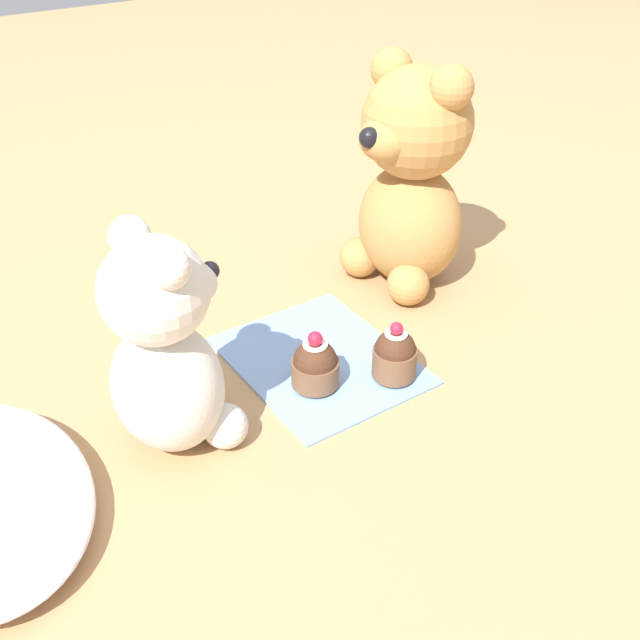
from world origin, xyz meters
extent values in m
plane|color=tan|center=(0.00, 0.00, 0.00)|extent=(4.00, 4.00, 0.00)
cube|color=#7A9ED1|center=(0.00, 0.00, 0.00)|extent=(0.22, 0.18, 0.01)
ellipsoid|color=silver|center=(-0.02, 0.19, 0.07)|extent=(0.12, 0.11, 0.13)
sphere|color=silver|center=(-0.02, 0.19, 0.17)|extent=(0.10, 0.10, 0.10)
ellipsoid|color=silver|center=(-0.02, 0.15, 0.16)|extent=(0.05, 0.04, 0.04)
sphere|color=black|center=(-0.02, 0.13, 0.17)|extent=(0.02, 0.02, 0.02)
sphere|color=silver|center=(-0.06, 0.19, 0.21)|extent=(0.04, 0.04, 0.04)
sphere|color=silver|center=(0.01, 0.19, 0.21)|extent=(0.04, 0.04, 0.04)
sphere|color=silver|center=(-0.06, 0.15, 0.02)|extent=(0.04, 0.04, 0.04)
sphere|color=silver|center=(0.02, 0.15, 0.02)|extent=(0.04, 0.04, 0.04)
ellipsoid|color=#B78447|center=(0.09, -0.20, 0.08)|extent=(0.15, 0.13, 0.16)
sphere|color=#B78447|center=(0.09, -0.20, 0.21)|extent=(0.13, 0.13, 0.13)
ellipsoid|color=#B78447|center=(0.08, -0.15, 0.20)|extent=(0.07, 0.06, 0.05)
sphere|color=black|center=(0.08, -0.12, 0.21)|extent=(0.02, 0.02, 0.02)
sphere|color=#B78447|center=(0.14, -0.19, 0.26)|extent=(0.05, 0.05, 0.05)
sphere|color=#B78447|center=(0.04, -0.20, 0.26)|extent=(0.05, 0.05, 0.05)
sphere|color=#B78447|center=(0.13, -0.15, 0.03)|extent=(0.05, 0.05, 0.05)
sphere|color=#B78447|center=(0.04, -0.16, 0.03)|extent=(0.05, 0.05, 0.05)
cylinder|color=brown|center=(-0.03, 0.03, 0.02)|extent=(0.05, 0.05, 0.03)
sphere|color=#472819|center=(-0.03, 0.03, 0.03)|extent=(0.05, 0.05, 0.05)
cylinder|color=white|center=(-0.03, 0.03, 0.06)|extent=(0.03, 0.03, 0.00)
sphere|color=red|center=(-0.03, 0.03, 0.06)|extent=(0.02, 0.02, 0.02)
cylinder|color=brown|center=(-0.07, -0.05, 0.02)|extent=(0.05, 0.05, 0.03)
sphere|color=#472819|center=(-0.07, -0.05, 0.04)|extent=(0.04, 0.04, 0.04)
cylinder|color=white|center=(-0.07, -0.05, 0.06)|extent=(0.02, 0.02, 0.00)
sphere|color=red|center=(-0.07, -0.05, 0.07)|extent=(0.01, 0.01, 0.01)
camera|label=1|loc=(-0.55, 0.38, 0.51)|focal=42.00mm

